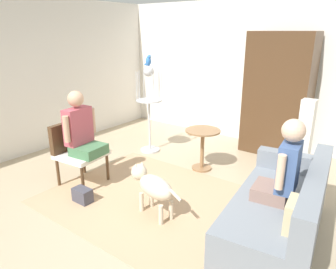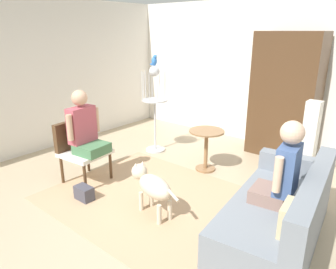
% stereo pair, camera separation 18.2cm
% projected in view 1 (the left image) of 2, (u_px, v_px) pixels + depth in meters
% --- Properties ---
extents(ground_plane, '(7.45, 7.45, 0.00)m').
position_uv_depth(ground_plane, '(160.00, 207.00, 4.00)').
color(ground_plane, tan).
extents(back_wall, '(6.70, 0.12, 2.72)m').
position_uv_depth(back_wall, '(262.00, 74.00, 5.98)').
color(back_wall, silver).
rests_on(back_wall, ground).
extents(left_wall, '(0.12, 6.81, 2.72)m').
position_uv_depth(left_wall, '(32.00, 77.00, 5.56)').
color(left_wall, silver).
rests_on(left_wall, ground).
extents(area_rug, '(2.83, 2.18, 0.01)m').
position_uv_depth(area_rug, '(156.00, 201.00, 4.15)').
color(area_rug, tan).
rests_on(area_rug, ground).
extents(couch, '(1.06, 1.93, 0.83)m').
position_uv_depth(couch, '(281.00, 211.00, 3.36)').
color(couch, slate).
rests_on(couch, ground).
extents(armchair, '(0.65, 0.66, 0.89)m').
position_uv_depth(armchair, '(76.00, 147.00, 4.54)').
color(armchair, '#4C331E').
rests_on(armchair, ground).
extents(person_on_couch, '(0.46, 0.52, 0.89)m').
position_uv_depth(person_on_couch, '(284.00, 168.00, 3.19)').
color(person_on_couch, '#85685E').
extents(person_on_armchair, '(0.50, 0.57, 0.89)m').
position_uv_depth(person_on_armchair, '(81.00, 129.00, 4.38)').
color(person_on_armchair, '#43724B').
extents(round_end_table, '(0.55, 0.55, 0.67)m').
position_uv_depth(round_end_table, '(202.00, 143.00, 4.98)').
color(round_end_table, olive).
rests_on(round_end_table, ground).
extents(dog, '(0.86, 0.37, 0.59)m').
position_uv_depth(dog, '(153.00, 186.00, 3.76)').
color(dog, beige).
rests_on(dog, ground).
extents(bird_cage_stand, '(0.46, 0.46, 1.56)m').
position_uv_depth(bird_cage_stand, '(149.00, 103.00, 5.61)').
color(bird_cage_stand, silver).
rests_on(bird_cage_stand, ground).
extents(parrot, '(0.17, 0.10, 0.19)m').
position_uv_depth(parrot, '(148.00, 61.00, 5.37)').
color(parrot, blue).
rests_on(parrot, bird_cage_stand).
extents(column_lamp, '(0.20, 0.20, 1.27)m').
position_uv_depth(column_lamp, '(303.00, 145.00, 4.38)').
color(column_lamp, '#4C4742').
rests_on(column_lamp, ground).
extents(armoire_cabinet, '(1.09, 0.56, 2.14)m').
position_uv_depth(armoire_cabinet, '(278.00, 95.00, 5.49)').
color(armoire_cabinet, '#4C331E').
rests_on(armoire_cabinet, ground).
extents(handbag, '(0.26, 0.16, 0.19)m').
position_uv_depth(handbag, '(83.00, 195.00, 4.10)').
color(handbag, '#3F3F4C').
rests_on(handbag, ground).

